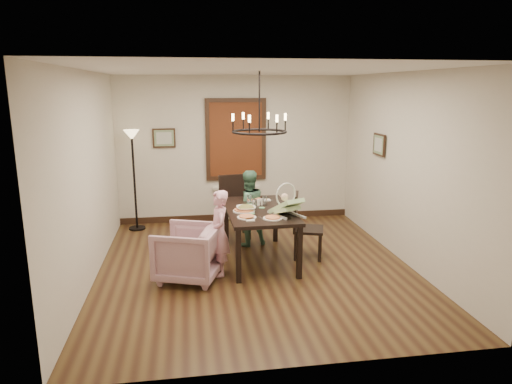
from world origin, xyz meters
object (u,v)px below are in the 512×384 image
object	(u,v)px
chair_far	(235,207)
chair_right	(309,226)
seated_man	(248,214)
armchair	(188,253)
baby_bouncer	(286,205)
dining_table	(259,214)
floor_lamp	(134,182)
drinking_glass	(255,204)
elderly_woman	(219,240)

from	to	relation	value
chair_far	chair_right	bearing A→B (deg)	-56.76
chair_right	seated_man	size ratio (longest dim) A/B	0.97
chair_far	seated_man	distance (m)	0.45
armchair	baby_bouncer	bearing A→B (deg)	115.15
dining_table	armchair	distance (m)	1.26
chair_far	baby_bouncer	size ratio (longest dim) A/B	2.21
seated_man	floor_lamp	xyz separation A→B (m)	(-1.93, 1.17, 0.38)
baby_bouncer	floor_lamp	size ratio (longest dim) A/B	0.27
chair_right	seated_man	xyz separation A→B (m)	(-0.84, 0.72, 0.02)
seated_man	drinking_glass	size ratio (longest dim) A/B	7.26
floor_lamp	drinking_glass	bearing A→B (deg)	-43.63
dining_table	chair_far	xyz separation A→B (m)	(-0.24, 1.12, -0.17)
dining_table	baby_bouncer	distance (m)	0.59
elderly_woman	floor_lamp	bearing A→B (deg)	-153.89
chair_right	armchair	xyz separation A→B (m)	(-1.84, -0.55, -0.13)
drinking_glass	floor_lamp	world-z (taller)	floor_lamp
chair_right	armchair	bearing A→B (deg)	124.39
chair_right	elderly_woman	world-z (taller)	chair_right
elderly_woman	seated_man	distance (m)	1.30
chair_right	seated_man	distance (m)	1.10
elderly_woman	baby_bouncer	size ratio (longest dim) A/B	2.03
drinking_glass	baby_bouncer	bearing A→B (deg)	-49.21
baby_bouncer	drinking_glass	distance (m)	0.60
elderly_woman	baby_bouncer	bearing A→B (deg)	88.39
chair_right	seated_man	bearing A→B (deg)	67.42
dining_table	drinking_glass	bearing A→B (deg)	161.34
elderly_woman	dining_table	bearing A→B (deg)	122.12
floor_lamp	armchair	bearing A→B (deg)	-69.03
chair_right	elderly_woman	bearing A→B (deg)	125.64
drinking_glass	floor_lamp	distance (m)	2.67
chair_far	elderly_woman	world-z (taller)	chair_far
chair_far	drinking_glass	distance (m)	1.16
dining_table	floor_lamp	distance (m)	2.74
chair_right	drinking_glass	distance (m)	0.91
chair_far	seated_man	bearing A→B (deg)	-77.24
chair_right	armchair	size ratio (longest dim) A/B	1.23
dining_table	chair_right	xyz separation A→B (m)	(0.77, -0.02, -0.21)
dining_table	chair_far	world-z (taller)	chair_far
armchair	seated_man	distance (m)	1.61
chair_far	dining_table	bearing A→B (deg)	-86.25
dining_table	seated_man	xyz separation A→B (m)	(-0.08, 0.70, -0.19)
chair_right	floor_lamp	bearing A→B (deg)	73.54
baby_bouncer	floor_lamp	distance (m)	3.26
dining_table	chair_right	world-z (taller)	chair_right
baby_bouncer	armchair	bearing A→B (deg)	161.48
chair_right	floor_lamp	size ratio (longest dim) A/B	0.56
chair_far	elderly_woman	distance (m)	1.64
armchair	drinking_glass	size ratio (longest dim) A/B	5.71
floor_lamp	chair_far	bearing A→B (deg)	-22.96
elderly_woman	seated_man	xyz separation A→B (m)	(0.56, 1.17, 0.02)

